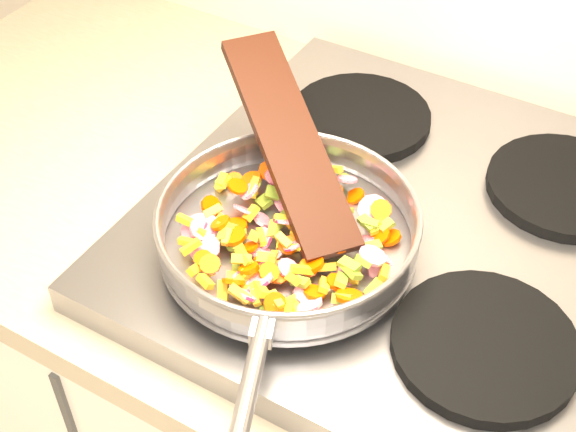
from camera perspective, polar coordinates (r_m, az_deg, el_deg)
The scene contains 8 objects.
cooktop at distance 0.98m, azimuth 8.73°, elevation -1.07°, with size 0.60×0.60×0.04m, color #939399.
grate_fl at distance 0.91m, azimuth -2.75°, elevation -2.04°, with size 0.19×0.19×0.02m, color black.
grate_fr at distance 0.84m, azimuth 13.81°, elevation -8.89°, with size 0.19×0.19×0.02m, color black.
grate_bl at distance 1.10m, azimuth 5.16°, elevation 7.02°, with size 0.19×0.19×0.02m, color black.
grate_br at distance 1.04m, azimuth 19.09°, elevation 2.02°, with size 0.19×0.19×0.02m, color black.
saute_pan at distance 0.88m, azimuth -0.03°, elevation -0.88°, with size 0.32×0.48×0.05m.
vegetable_heap at distance 0.88m, azimuth 0.03°, elevation -1.52°, with size 0.25×0.25×0.05m.
wooden_spatula at distance 0.91m, azimuth 0.06°, elevation 5.41°, with size 0.30×0.07×0.01m, color black.
Camera 1 is at (-0.48, 1.00, 1.60)m, focal length 50.00 mm.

